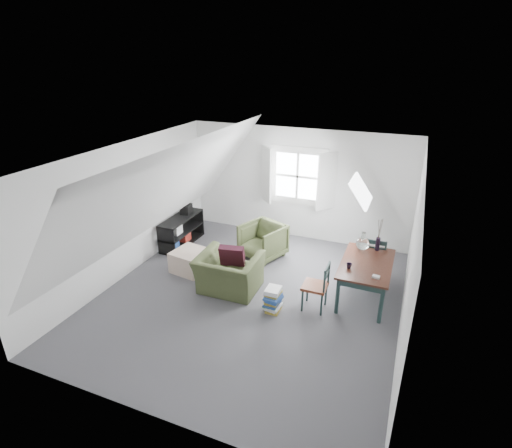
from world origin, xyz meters
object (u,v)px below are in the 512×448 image
at_px(magazine_stack, 273,300).
at_px(media_shelf, 181,233).
at_px(dining_chair_near, 317,286).
at_px(armchair_far, 263,256).
at_px(armchair_near, 229,290).
at_px(ottoman, 191,261).
at_px(dining_table, 366,267).
at_px(dining_chair_far, 375,257).

bearing_deg(magazine_stack, media_shelf, 150.21).
xyz_separation_m(dining_chair_near, magazine_stack, (-0.65, -0.32, -0.24)).
bearing_deg(armchair_far, armchair_near, -72.06).
height_order(ottoman, media_shelf, media_shelf).
height_order(dining_table, dining_chair_far, dining_chair_far).
xyz_separation_m(armchair_near, dining_chair_near, (1.59, 0.03, 0.44)).
xyz_separation_m(armchair_near, magazine_stack, (0.94, -0.29, 0.20)).
bearing_deg(dining_chair_near, media_shelf, -126.15).
bearing_deg(media_shelf, armchair_far, 4.41).
distance_m(media_shelf, magazine_stack, 3.16).
relative_size(dining_chair_near, magazine_stack, 2.08).
distance_m(armchair_near, ottoman, 1.09).
bearing_deg(dining_chair_far, armchair_far, 8.67).
bearing_deg(dining_chair_far, armchair_near, 40.00).
xyz_separation_m(armchair_far, dining_table, (2.18, -0.77, 0.60)).
relative_size(armchair_near, media_shelf, 0.85).
height_order(dining_table, media_shelf, dining_table).
xyz_separation_m(ottoman, magazine_stack, (1.95, -0.65, -0.00)).
bearing_deg(armchair_far, dining_chair_far, 21.22).
bearing_deg(dining_chair_near, armchair_near, -104.72).
relative_size(dining_table, dining_chair_near, 1.65).
height_order(armchair_near, dining_chair_far, dining_chair_far).
relative_size(ottoman, dining_chair_far, 0.73).
distance_m(ottoman, media_shelf, 1.22).
distance_m(ottoman, dining_chair_near, 2.62).
bearing_deg(ottoman, armchair_near, -19.63).
relative_size(dining_chair_far, media_shelf, 0.68).
bearing_deg(armchair_far, ottoman, -114.20).
relative_size(armchair_far, media_shelf, 0.64).
bearing_deg(ottoman, dining_chair_near, -7.16).
bearing_deg(dining_table, media_shelf, 168.49).
bearing_deg(dining_chair_near, magazine_stack, -79.53).
height_order(armchair_far, ottoman, ottoman).
distance_m(dining_chair_near, media_shelf, 3.61).
distance_m(armchair_near, magazine_stack, 1.00).
bearing_deg(dining_table, armchair_near, -166.70).
height_order(ottoman, dining_table, dining_table).
height_order(armchair_near, ottoman, ottoman).
bearing_deg(media_shelf, dining_chair_near, -20.20).
bearing_deg(armchair_far, magazine_stack, -42.02).
bearing_deg(magazine_stack, dining_table, 35.25).
relative_size(ottoman, dining_chair_near, 0.74).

